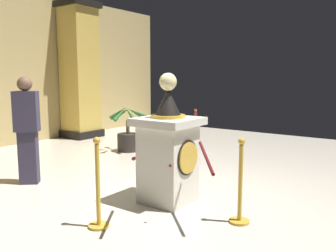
# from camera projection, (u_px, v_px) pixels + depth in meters

# --- Properties ---
(ground_plane) EXTENTS (12.54, 12.54, 0.00)m
(ground_plane) POSITION_uv_depth(u_px,v_px,m) (164.00, 195.00, 5.13)
(ground_plane) COLOR beige
(pedestal_clock) EXTENTS (0.77, 0.77, 1.74)m
(pedestal_clock) POSITION_uv_depth(u_px,v_px,m) (168.00, 152.00, 4.76)
(pedestal_clock) COLOR silver
(pedestal_clock) RESTS_ON ground_plane
(stanchion_near) EXTENTS (0.24, 0.24, 1.04)m
(stanchion_near) POSITION_uv_depth(u_px,v_px,m) (98.00, 196.00, 3.98)
(stanchion_near) COLOR gold
(stanchion_near) RESTS_ON ground_plane
(stanchion_far) EXTENTS (0.24, 0.24, 1.00)m
(stanchion_far) POSITION_uv_depth(u_px,v_px,m) (240.00, 194.00, 4.11)
(stanchion_far) COLOR gold
(stanchion_far) RESTS_ON ground_plane
(velvet_rope) EXTENTS (1.17, 1.17, 0.22)m
(velvet_rope) POSITION_uv_depth(u_px,v_px,m) (170.00, 158.00, 3.98)
(velvet_rope) COLOR #591419
(column_right) EXTENTS (0.95, 0.95, 3.67)m
(column_right) POSITION_uv_depth(u_px,v_px,m) (80.00, 71.00, 9.77)
(column_right) COLOR black
(column_right) RESTS_ON ground_plane
(potted_palm_right) EXTENTS (0.86, 0.82, 1.06)m
(potted_palm_right) POSITION_uv_depth(u_px,v_px,m) (128.00, 136.00, 8.08)
(potted_palm_right) COLOR #2D2823
(potted_palm_right) RESTS_ON ground_plane
(bystander_guest) EXTENTS (0.40, 0.42, 1.69)m
(bystander_guest) POSITION_uv_depth(u_px,v_px,m) (27.00, 127.00, 5.56)
(bystander_guest) COLOR #383347
(bystander_guest) RESTS_ON ground_plane
(cafe_table) EXTENTS (0.51, 0.51, 0.77)m
(cafe_table) POSITION_uv_depth(u_px,v_px,m) (168.00, 134.00, 7.51)
(cafe_table) COLOR #332D28
(cafe_table) RESTS_ON ground_plane
(cafe_chair_red) EXTENTS (0.55, 0.55, 0.96)m
(cafe_chair_red) POSITION_uv_depth(u_px,v_px,m) (191.00, 127.00, 7.85)
(cafe_chair_red) COLOR black
(cafe_chair_red) RESTS_ON ground_plane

